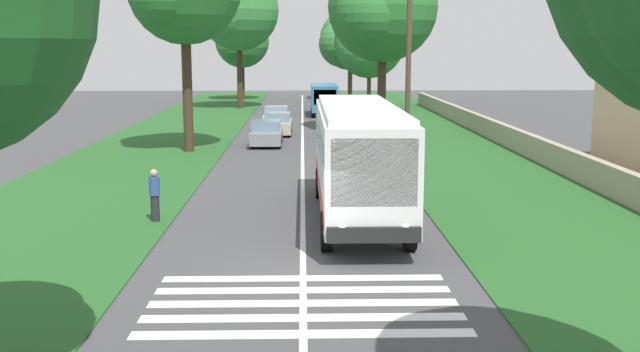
{
  "coord_description": "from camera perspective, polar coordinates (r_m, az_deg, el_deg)",
  "views": [
    {
      "loc": [
        -18.43,
        0.0,
        5.55
      ],
      "look_at": [
        4.49,
        -0.54,
        1.6
      ],
      "focal_mm": 42.0,
      "sensor_mm": 36.0,
      "label": 1
    }
  ],
  "objects": [
    {
      "name": "ground",
      "position": [
        19.25,
        -1.3,
        -6.98
      ],
      "size": [
        160.0,
        160.0,
        0.0
      ],
      "primitive_type": "plane",
      "color": "#424244"
    },
    {
      "name": "grass_verge_left",
      "position": [
        34.87,
        -14.93,
        0.31
      ],
      "size": [
        120.0,
        8.0,
        0.04
      ],
      "primitive_type": "cube",
      "color": "#235623",
      "rests_on": "ground"
    },
    {
      "name": "grass_verge_right",
      "position": [
        34.87,
        12.27,
        0.42
      ],
      "size": [
        120.0,
        8.0,
        0.04
      ],
      "primitive_type": "cube",
      "color": "#235623",
      "rests_on": "ground"
    },
    {
      "name": "centre_line",
      "position": [
        33.89,
        -1.33,
        0.35
      ],
      "size": [
        110.0,
        0.16,
        0.01
      ],
      "primitive_type": "cube",
      "color": "silver",
      "rests_on": "ground"
    },
    {
      "name": "coach_bus",
      "position": [
        24.26,
        2.92,
        1.69
      ],
      "size": [
        11.16,
        2.62,
        3.73
      ],
      "color": "white",
      "rests_on": "ground"
    },
    {
      "name": "zebra_crossing",
      "position": [
        16.67,
        -1.29,
        -9.66
      ],
      "size": [
        4.05,
        6.8,
        0.01
      ],
      "color": "silver",
      "rests_on": "ground"
    },
    {
      "name": "trailing_car_0",
      "position": [
        43.17,
        -4.1,
        3.25
      ],
      "size": [
        4.3,
        1.78,
        1.43
      ],
      "color": "gray",
      "rests_on": "ground"
    },
    {
      "name": "trailing_car_1",
      "position": [
        48.45,
        -3.23,
        3.97
      ],
      "size": [
        4.3,
        1.78,
        1.43
      ],
      "color": "#B7A893",
      "rests_on": "ground"
    },
    {
      "name": "trailing_car_2",
      "position": [
        53.64,
        -3.34,
        4.52
      ],
      "size": [
        4.3,
        1.78,
        1.43
      ],
      "color": "silver",
      "rests_on": "ground"
    },
    {
      "name": "trailing_minibus_0",
      "position": [
        62.15,
        0.3,
        6.07
      ],
      "size": [
        6.0,
        2.14,
        2.53
      ],
      "color": "teal",
      "rests_on": "ground"
    },
    {
      "name": "roadside_tree_left_0",
      "position": [
        69.48,
        -6.34,
        12.29
      ],
      "size": [
        8.09,
        7.23,
        12.43
      ],
      "color": "#3D2D1E",
      "rests_on": "grass_verge_left"
    },
    {
      "name": "roadside_tree_left_2",
      "position": [
        81.24,
        -6.05,
        10.14
      ],
      "size": [
        6.52,
        5.77,
        9.13
      ],
      "color": "#3D2D1E",
      "rests_on": "grass_verge_left"
    },
    {
      "name": "roadside_tree_right_0",
      "position": [
        81.12,
        2.15,
        10.22
      ],
      "size": [
        7.96,
        6.68,
        9.63
      ],
      "color": "#4C3826",
      "rests_on": "grass_verge_right"
    },
    {
      "name": "roadside_tree_right_1",
      "position": [
        49.93,
        4.62,
        12.51
      ],
      "size": [
        8.18,
        7.15,
        11.68
      ],
      "color": "#3D2D1E",
      "rests_on": "grass_verge_right"
    },
    {
      "name": "roadside_tree_right_3",
      "position": [
        70.51,
        3.63,
        9.95
      ],
      "size": [
        8.21,
        6.57,
        9.25
      ],
      "color": "#4C3826",
      "rests_on": "grass_verge_right"
    },
    {
      "name": "utility_pole",
      "position": [
        34.1,
        6.74,
        7.66
      ],
      "size": [
        0.24,
        1.4,
        8.3
      ],
      "color": "#473828",
      "rests_on": "grass_verge_right"
    },
    {
      "name": "roadside_wall",
      "position": [
        40.45,
        15.34,
        2.42
      ],
      "size": [
        70.0,
        0.4,
        1.16
      ],
      "primitive_type": "cube",
      "color": "#9E937F",
      "rests_on": "grass_verge_right"
    },
    {
      "name": "pedestrian",
      "position": [
        24.48,
        -12.48,
        -1.4
      ],
      "size": [
        0.34,
        0.34,
        1.69
      ],
      "color": "#26262D",
      "rests_on": "grass_verge_left"
    }
  ]
}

